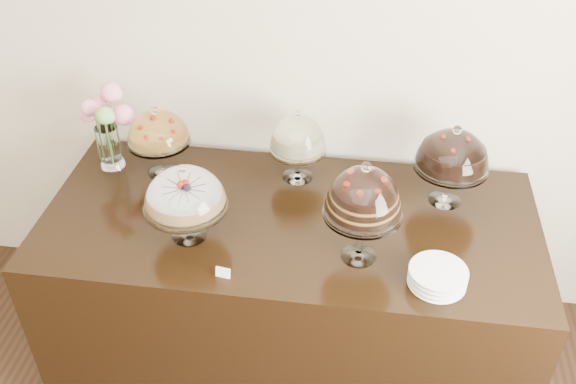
# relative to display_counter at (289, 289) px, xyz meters

# --- Properties ---
(wall_back) EXTENTS (5.00, 0.04, 3.00)m
(wall_back) POSITION_rel_display_counter_xyz_m (-0.28, 0.55, 1.05)
(wall_back) COLOR beige
(wall_back) RESTS_ON ground
(display_counter) EXTENTS (2.20, 1.00, 0.90)m
(display_counter) POSITION_rel_display_counter_xyz_m (0.00, 0.00, 0.00)
(display_counter) COLOR black
(display_counter) RESTS_ON ground
(cake_stand_sugar_sponge) EXTENTS (0.35, 0.35, 0.37)m
(cake_stand_sugar_sponge) POSITION_rel_display_counter_xyz_m (-0.41, -0.18, 0.68)
(cake_stand_sugar_sponge) COLOR white
(cake_stand_sugar_sponge) RESTS_ON display_counter
(cake_stand_choco_layer) EXTENTS (0.31, 0.31, 0.47)m
(cake_stand_choco_layer) POSITION_rel_display_counter_xyz_m (0.32, -0.21, 0.76)
(cake_stand_choco_layer) COLOR white
(cake_stand_choco_layer) RESTS_ON display_counter
(cake_stand_cheesecake) EXTENTS (0.27, 0.27, 0.37)m
(cake_stand_cheesecake) POSITION_rel_display_counter_xyz_m (-0.01, 0.31, 0.67)
(cake_stand_cheesecake) COLOR white
(cake_stand_cheesecake) RESTS_ON display_counter
(cake_stand_dark_choco) EXTENTS (0.33, 0.33, 0.40)m
(cake_stand_dark_choco) POSITION_rel_display_counter_xyz_m (0.69, 0.22, 0.71)
(cake_stand_dark_choco) COLOR white
(cake_stand_dark_choco) RESTS_ON display_counter
(cake_stand_fruit_tart) EXTENTS (0.30, 0.30, 0.37)m
(cake_stand_fruit_tart) POSITION_rel_display_counter_xyz_m (-0.65, 0.26, 0.69)
(cake_stand_fruit_tart) COLOR white
(cake_stand_fruit_tart) RESTS_ON display_counter
(flower_vase) EXTENTS (0.26, 0.28, 0.42)m
(flower_vase) POSITION_rel_display_counter_xyz_m (-0.91, 0.29, 0.69)
(flower_vase) COLOR white
(flower_vase) RESTS_ON display_counter
(plate_stack) EXTENTS (0.22, 0.22, 0.07)m
(plate_stack) POSITION_rel_display_counter_xyz_m (0.63, -0.32, 0.49)
(plate_stack) COLOR white
(plate_stack) RESTS_ON display_counter
(price_card_left) EXTENTS (0.06, 0.02, 0.04)m
(price_card_left) POSITION_rel_display_counter_xyz_m (-0.21, -0.40, 0.47)
(price_card_left) COLOR white
(price_card_left) RESTS_ON display_counter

